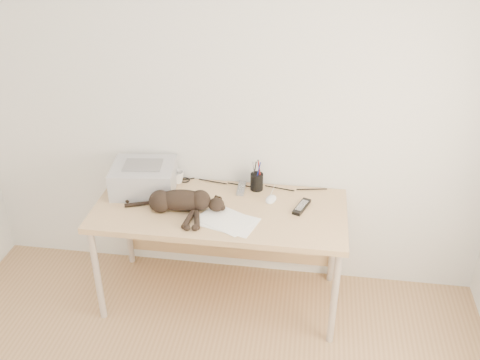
% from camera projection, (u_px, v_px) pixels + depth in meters
% --- Properties ---
extents(wall_back, '(3.50, 0.00, 3.50)m').
position_uv_depth(wall_back, '(228.00, 104.00, 3.42)').
color(wall_back, silver).
rests_on(wall_back, floor).
extents(desk, '(1.60, 0.70, 0.74)m').
position_uv_depth(desk, '(222.00, 218.00, 3.53)').
color(desk, tan).
rests_on(desk, floor).
extents(printer, '(0.45, 0.39, 0.19)m').
position_uv_depth(printer, '(144.00, 178.00, 3.54)').
color(printer, '#A2A2A7').
rests_on(printer, desk).
extents(papers, '(0.41, 0.35, 0.01)m').
position_uv_depth(papers, '(228.00, 221.00, 3.26)').
color(papers, white).
rests_on(papers, desk).
extents(cat, '(0.65, 0.30, 0.15)m').
position_uv_depth(cat, '(179.00, 202.00, 3.33)').
color(cat, black).
rests_on(cat, desk).
extents(mug, '(0.13, 0.13, 0.08)m').
position_uv_depth(mug, '(178.00, 177.00, 3.65)').
color(mug, white).
rests_on(mug, desk).
extents(pen_cup, '(0.09, 0.09, 0.22)m').
position_uv_depth(pen_cup, '(257.00, 181.00, 3.56)').
color(pen_cup, black).
rests_on(pen_cup, desk).
extents(remote_grey, '(0.06, 0.18, 0.02)m').
position_uv_depth(remote_grey, '(241.00, 188.00, 3.59)').
color(remote_grey, slate).
rests_on(remote_grey, desk).
extents(remote_black, '(0.12, 0.20, 0.02)m').
position_uv_depth(remote_black, '(302.00, 207.00, 3.38)').
color(remote_black, black).
rests_on(remote_black, desk).
extents(mouse, '(0.09, 0.12, 0.04)m').
position_uv_depth(mouse, '(271.00, 198.00, 3.46)').
color(mouse, white).
rests_on(mouse, desk).
extents(cable_tangle, '(1.36, 0.08, 0.01)m').
position_uv_depth(cable_tangle, '(228.00, 183.00, 3.65)').
color(cable_tangle, black).
rests_on(cable_tangle, desk).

